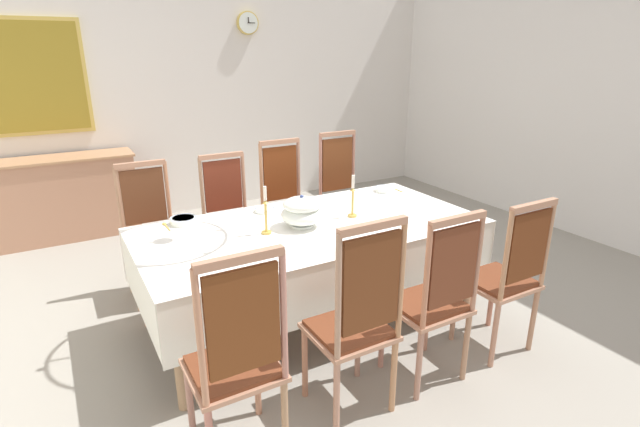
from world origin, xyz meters
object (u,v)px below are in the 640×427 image
object	(u,v)px
bowl_far_left	(265,209)
sideboard	(67,198)
chair_south_c	(435,296)
soup_tureen	(302,211)
bowl_near_left	(385,189)
chair_north_d	(343,193)
chair_south_d	(507,274)
bowl_near_right	(183,220)
spoon_secondary	(165,225)
chair_north_a	(150,229)
chair_north_c	(286,203)
dining_table	(312,234)
framed_painting	(21,78)
candlestick_east	(353,200)
mounted_clock	(248,23)
spoon_primary	(394,188)
candlestick_west	(266,215)
chair_south_a	(237,358)
chair_north_b	(230,216)
chair_south_b	(357,319)

from	to	relation	value
bowl_far_left	sideboard	distance (m)	2.74
chair_south_c	soup_tureen	distance (m)	1.12
bowl_near_left	bowl_far_left	world-z (taller)	bowl_near_left
chair_north_d	chair_south_d	bearing A→B (deg)	90.00
bowl_near_right	spoon_secondary	bearing A→B (deg)	168.31
chair_north_a	chair_north_c	world-z (taller)	chair_north_c
dining_table	bowl_near_right	bearing A→B (deg)	148.93
soup_tureen	framed_painting	size ratio (longest dim) A/B	0.25
sideboard	bowl_far_left	bearing A→B (deg)	119.02
bowl_near_right	spoon_secondary	xyz separation A→B (m)	(-0.13, 0.03, -0.02)
candlestick_east	mounted_clock	distance (m)	3.39
candlestick_east	soup_tureen	bearing A→B (deg)	180.00
bowl_near_right	framed_painting	distance (m)	2.89
chair_south_c	spoon_primary	xyz separation A→B (m)	(0.83, 1.47, 0.19)
dining_table	candlestick_east	size ratio (longest dim) A/B	7.53
candlestick_west	bowl_near_right	size ratio (longest dim) A/B	1.76
chair_south_d	soup_tureen	size ratio (longest dim) A/B	3.64
chair_south_d	bowl_near_left	bearing A→B (deg)	87.21
bowl_near_left	chair_south_c	bearing A→B (deg)	-116.05
chair_south_a	chair_south_d	distance (m)	1.89
bowl_near_right	framed_painting	bearing A→B (deg)	109.30
chair_south_a	chair_south_d	world-z (taller)	chair_south_a
chair_north_b	bowl_near_left	size ratio (longest dim) A/B	6.26
bowl_far_left	bowl_near_left	bearing A→B (deg)	-0.55
chair_north_b	sideboard	size ratio (longest dim) A/B	0.78
chair_north_c	soup_tureen	world-z (taller)	chair_north_c
chair_north_a	spoon_secondary	size ratio (longest dim) A/B	6.33
chair_north_d	sideboard	distance (m)	3.02
chair_north_d	candlestick_east	bearing A→B (deg)	61.05
chair_south_a	sideboard	bearing A→B (deg)	97.96
chair_south_a	candlestick_west	bearing A→B (deg)	59.24
spoon_secondary	chair_south_d	bearing A→B (deg)	-41.26
chair_north_c	sideboard	bearing A→B (deg)	-45.21
chair_north_b	candlestick_east	distance (m)	1.24
chair_south_c	bowl_near_left	size ratio (longest dim) A/B	6.36
chair_north_a	chair_north_b	size ratio (longest dim) A/B	1.00
dining_table	chair_north_a	xyz separation A→B (m)	(-0.96, 1.01, -0.12)
mounted_clock	chair_north_b	bearing A→B (deg)	-117.63
bowl_far_left	sideboard	bearing A→B (deg)	119.02
bowl_near_right	chair_north_a	bearing A→B (deg)	106.39
chair_south_c	framed_painting	xyz separation A→B (m)	(-2.00, 4.09, 1.12)
chair_north_d	dining_table	bearing A→B (deg)	47.87
candlestick_east	bowl_far_left	world-z (taller)	candlestick_east
chair_south_b	bowl_near_left	size ratio (longest dim) A/B	6.72
candlestick_east	mounted_clock	size ratio (longest dim) A/B	1.20
bowl_far_left	chair_south_c	bearing A→B (deg)	-72.18
dining_table	candlestick_east	distance (m)	0.41
bowl_near_left	mounted_clock	distance (m)	3.04
chair_south_d	bowl_near_left	world-z (taller)	chair_south_d
chair_north_b	bowl_near_left	distance (m)	1.42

